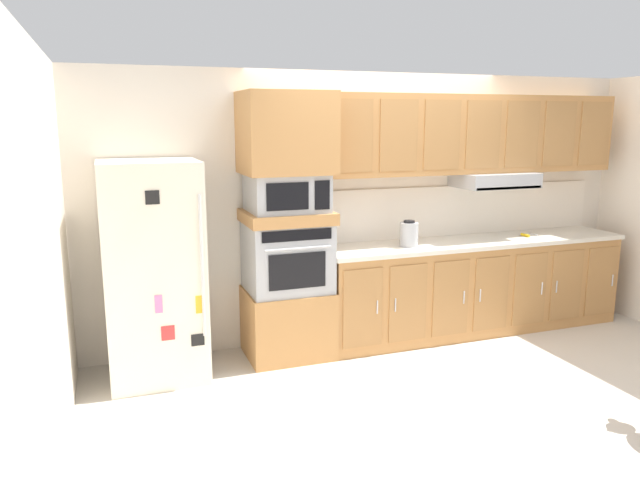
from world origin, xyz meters
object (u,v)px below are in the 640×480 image
Objects in this scene: refrigerator at (154,271)px; electric_kettle at (409,234)px; screwdriver at (526,235)px; microwave at (287,192)px; built_in_oven at (287,256)px.

refrigerator reaches higher than electric_kettle.
screwdriver is (3.62, 0.04, 0.05)m from refrigerator.
microwave is (1.13, 0.07, 0.58)m from refrigerator.
electric_kettle is (2.29, 0.02, 0.15)m from refrigerator.
microwave reaches higher than screwdriver.
electric_kettle is (1.16, -0.05, 0.13)m from built_in_oven.
refrigerator reaches higher than built_in_oven.
refrigerator reaches higher than screwdriver.
screwdriver is (2.49, -0.03, -0.53)m from microwave.
refrigerator is 2.73× the size of microwave.
refrigerator is 3.62m from screwdriver.
microwave reaches higher than built_in_oven.
refrigerator is at bearing -179.36° from screwdriver.
microwave is at bearing 177.66° from electric_kettle.
refrigerator is 2.51× the size of built_in_oven.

